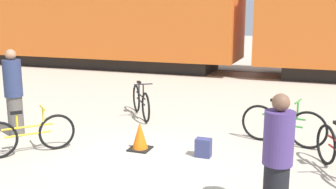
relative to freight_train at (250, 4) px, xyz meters
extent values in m
plane|color=#B2A893|center=(0.00, -10.98, -2.94)|extent=(80.00, 80.00, 0.00)
cube|color=black|center=(-7.33, 0.00, -2.67)|extent=(11.63, 2.35, 0.55)
cube|color=#CC5B1E|center=(-7.33, 0.00, -0.60)|extent=(13.84, 3.13, 3.58)
cube|color=#4C4238|center=(0.00, -0.72, -2.93)|extent=(69.81, 0.07, 0.01)
cube|color=#4C4238|center=(0.00, 0.72, -2.93)|extent=(69.81, 0.07, 0.01)
torus|color=black|center=(2.93, -9.76, -2.59)|extent=(0.33, 0.66, 0.70)
torus|color=black|center=(-1.88, -10.74, -2.60)|extent=(0.49, 0.56, 0.69)
cylinder|color=gold|center=(-2.23, -11.14, -2.42)|extent=(0.63, 0.72, 0.04)
cylinder|color=gold|center=(-2.23, -11.14, -2.56)|extent=(0.57, 0.65, 0.04)
cylinder|color=gold|center=(-2.34, -11.27, -2.27)|extent=(0.04, 0.04, 0.29)
cube|color=black|center=(-2.34, -11.27, -2.13)|extent=(0.19, 0.20, 0.05)
cylinder|color=gold|center=(-2.04, -10.92, -2.26)|extent=(0.04, 0.04, 0.32)
cylinder|color=gold|center=(-2.04, -10.92, -2.10)|extent=(0.37, 0.33, 0.03)
torus|color=black|center=(-1.05, -8.40, -2.58)|extent=(0.47, 0.61, 0.72)
torus|color=black|center=(-1.70, -7.54, -2.58)|extent=(0.47, 0.61, 0.72)
cylinder|color=black|center=(-1.37, -7.97, -2.39)|extent=(0.60, 0.78, 0.04)
cylinder|color=black|center=(-1.37, -7.97, -2.54)|extent=(0.54, 0.71, 0.04)
cylinder|color=black|center=(-1.49, -7.82, -2.24)|extent=(0.04, 0.04, 0.30)
cube|color=black|center=(-1.49, -7.82, -2.09)|extent=(0.18, 0.21, 0.05)
cylinder|color=black|center=(-1.20, -8.20, -2.22)|extent=(0.04, 0.04, 0.34)
cylinder|color=black|center=(-1.20, -8.20, -2.06)|extent=(0.39, 0.30, 0.03)
torus|color=black|center=(2.62, -9.05, -2.57)|extent=(0.74, 0.20, 0.75)
torus|color=black|center=(1.67, -8.85, -2.57)|extent=(0.74, 0.20, 0.75)
cylinder|color=#338C38|center=(2.15, -8.95, -2.38)|extent=(0.84, 0.21, 0.04)
cylinder|color=#338C38|center=(2.15, -8.95, -2.53)|extent=(0.77, 0.19, 0.04)
cylinder|color=#338C38|center=(1.98, -8.91, -2.22)|extent=(0.04, 0.04, 0.31)
cube|color=black|center=(1.98, -8.91, -2.06)|extent=(0.21, 0.12, 0.05)
cylinder|color=#338C38|center=(2.41, -9.00, -2.20)|extent=(0.04, 0.04, 0.35)
cylinder|color=#338C38|center=(2.41, -9.00, -2.03)|extent=(0.13, 0.46, 0.03)
cylinder|color=#514C47|center=(-3.25, -10.30, -2.52)|extent=(0.32, 0.32, 0.85)
cylinder|color=navy|center=(-3.25, -10.30, -1.70)|extent=(0.38, 0.38, 0.77)
sphere|color=#A37556|center=(-3.25, -10.30, -1.21)|extent=(0.22, 0.22, 0.22)
cylinder|color=#473370|center=(2.29, -11.93, -1.88)|extent=(0.38, 0.38, 0.68)
sphere|color=brown|center=(2.29, -11.93, -1.43)|extent=(0.22, 0.22, 0.22)
cube|color=navy|center=(0.86, -10.16, -2.77)|extent=(0.28, 0.20, 0.34)
cube|color=black|center=(-0.38, -10.21, -2.93)|extent=(0.40, 0.40, 0.03)
cone|color=orange|center=(-0.38, -10.21, -2.67)|extent=(0.32, 0.32, 0.55)
camera|label=1|loc=(2.61, -16.76, -0.36)|focal=42.00mm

